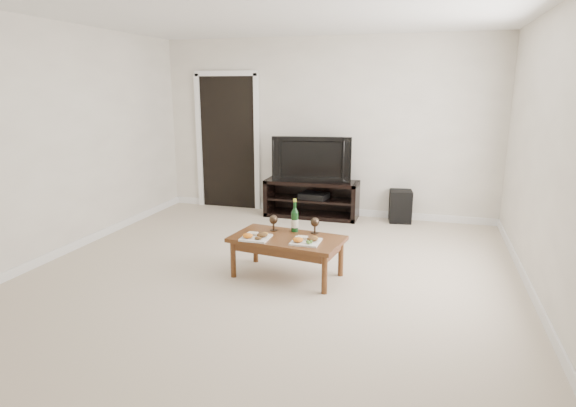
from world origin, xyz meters
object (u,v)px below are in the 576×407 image
Objects in this scene: coffee_table at (287,257)px; television at (312,158)px; subwoofer at (400,206)px; media_console at (311,199)px.

television is at bearing 97.58° from coffee_table.
media_console is at bearing 175.77° from subwoofer.
television reaches higher than subwoofer.
subwoofer is (1.29, 0.09, -0.65)m from television.
television reaches higher than coffee_table.
subwoofer is at bearing -5.20° from television.
subwoofer is 2.61m from coffee_table.
media_console reaches higher than subwoofer.
media_console is 1.29m from subwoofer.
media_console is 0.60m from television.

